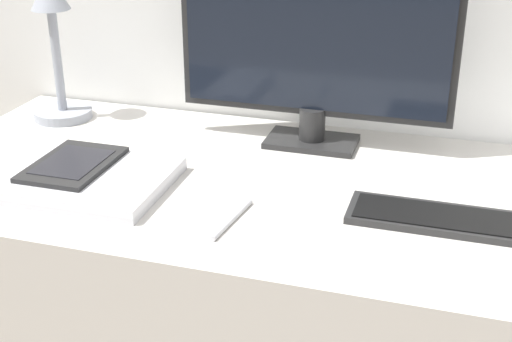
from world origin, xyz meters
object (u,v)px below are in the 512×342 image
keyboard (450,220)px  pen (232,219)px  monitor (315,40)px  desk_lamp (55,43)px  ereader (73,164)px  laptop (82,178)px

keyboard → pen: bearing=-164.1°
monitor → keyboard: (0.29, -0.27, -0.21)m
monitor → desk_lamp: size_ratio=1.72×
keyboard → desk_lamp: size_ratio=1.03×
keyboard → desk_lamp: (-0.86, 0.26, 0.16)m
monitor → keyboard: size_ratio=1.68×
ereader → desk_lamp: desk_lamp is taller
desk_lamp → keyboard: bearing=-16.9°
monitor → desk_lamp: (-0.57, -0.01, -0.04)m
keyboard → ereader: ereader is taller
ereader → pen: ereader is taller
desk_lamp → pen: size_ratio=2.26×
keyboard → ereader: bearing=-177.8°
desk_lamp → monitor: bearing=1.0°
monitor → pen: bearing=-97.5°
ereader → desk_lamp: (-0.19, 0.29, 0.14)m
keyboard → laptop: size_ratio=1.04×
laptop → keyboard: bearing=3.8°
keyboard → pen: (-0.34, -0.10, -0.00)m
keyboard → ereader: (-0.67, -0.03, 0.02)m
ereader → desk_lamp: 0.37m
laptop → ereader: ereader is taller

